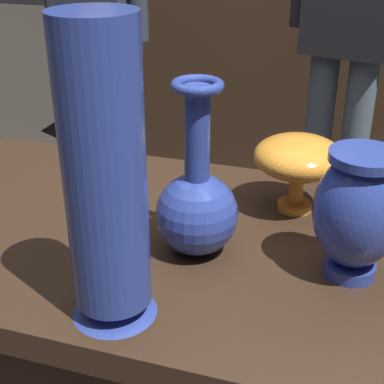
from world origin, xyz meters
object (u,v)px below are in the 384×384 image
visitor_center_back (352,7)px  visitor_near_left (95,17)px  vase_tall_behind (299,159)px  vase_right_accent (358,210)px  vase_left_accent (105,183)px  vase_centerpiece (197,204)px

visitor_center_back → visitor_near_left: bearing=18.8°
visitor_near_left → vase_tall_behind: bearing=138.4°
vase_tall_behind → vase_right_accent: 0.22m
vase_left_accent → visitor_near_left: bearing=116.8°
vase_right_accent → visitor_center_back: visitor_center_back is taller
vase_tall_behind → vase_left_accent: (-0.21, -0.40, 0.10)m
vase_right_accent → visitor_center_back: bearing=94.0°
vase_centerpiece → visitor_near_left: visitor_near_left is taller
vase_centerpiece → visitor_near_left: (-0.81, 1.28, 0.05)m
vase_tall_behind → visitor_near_left: bearing=131.3°
vase_centerpiece → vase_left_accent: (-0.07, -0.20, 0.12)m
vase_centerpiece → visitor_near_left: size_ratio=0.19×
vase_left_accent → visitor_near_left: size_ratio=0.27×
vase_left_accent → vase_right_accent: size_ratio=2.01×
vase_left_accent → visitor_near_left: (-0.75, 1.48, -0.07)m
visitor_center_back → vase_tall_behind: bearing=102.4°
vase_right_accent → visitor_near_left: (-1.07, 1.28, 0.03)m
visitor_near_left → vase_left_accent: bearing=123.9°
vase_tall_behind → vase_right_accent: bearing=-58.9°
vase_centerpiece → vase_left_accent: 0.24m
vase_centerpiece → vase_left_accent: vase_left_accent is taller
vase_right_accent → visitor_center_back: size_ratio=0.12×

